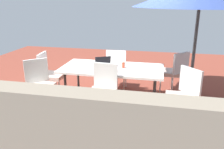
# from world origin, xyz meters

# --- Properties ---
(ground_plane) EXTENTS (10.00, 10.00, 0.02)m
(ground_plane) POSITION_xyz_m (0.00, 0.00, -0.01)
(ground_plane) COLOR brown
(dining_table) EXTENTS (2.03, 1.02, 0.74)m
(dining_table) POSITION_xyz_m (0.00, 0.00, 0.69)
(dining_table) COLOR silver
(dining_table) RESTS_ON ground_plane
(chair_southwest) EXTENTS (0.59, 0.59, 0.98)m
(chair_southwest) POSITION_xyz_m (-1.28, -0.68, 0.55)
(chair_southwest) COLOR beige
(chair_southwest) RESTS_ON ground_plane
(chair_south) EXTENTS (0.46, 0.47, 0.98)m
(chair_south) POSITION_xyz_m (0.02, -0.65, 0.55)
(chair_south) COLOR beige
(chair_south) RESTS_ON ground_plane
(chair_northeast) EXTENTS (0.58, 0.59, 0.98)m
(chair_northeast) POSITION_xyz_m (1.26, 0.66, 0.55)
(chair_northeast) COLOR beige
(chair_northeast) RESTS_ON ground_plane
(chair_north) EXTENTS (0.47, 0.48, 0.98)m
(chair_north) POSITION_xyz_m (0.01, 0.70, 0.55)
(chair_north) COLOR beige
(chair_north) RESTS_ON ground_plane
(chair_northwest) EXTENTS (0.59, 0.59, 0.98)m
(chair_northwest) POSITION_xyz_m (-1.34, 0.65, 0.55)
(chair_northwest) COLOR beige
(chair_northwest) RESTS_ON ground_plane
(chair_east) EXTENTS (0.48, 0.47, 0.98)m
(chair_east) POSITION_xyz_m (1.34, 0.04, 0.55)
(chair_east) COLOR beige
(chair_east) RESTS_ON ground_plane
(laptop) EXTENTS (0.40, 0.37, 0.21)m
(laptop) POSITION_xyz_m (0.22, -0.08, 0.79)
(laptop) COLOR #B7B7BC
(laptop) RESTS_ON dining_table
(cup) EXTENTS (0.06, 0.06, 0.11)m
(cup) POSITION_xyz_m (-0.22, -0.03, 0.80)
(cup) COLOR #CC4C33
(cup) RESTS_ON dining_table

